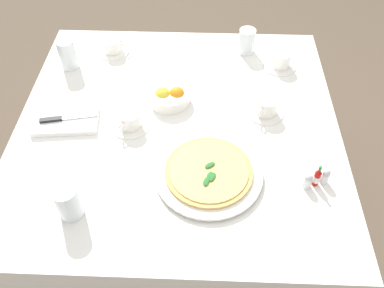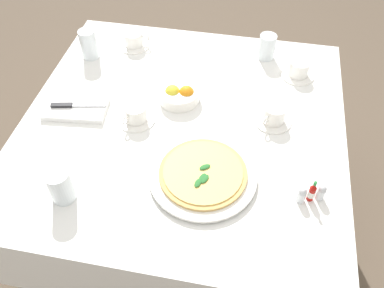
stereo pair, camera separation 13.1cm
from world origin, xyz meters
name	(u,v)px [view 1 (the left image)]	position (x,y,z in m)	size (l,w,h in m)	color
ground_plane	(181,228)	(0.00, 0.00, 0.00)	(8.00, 8.00, 0.00)	brown
dining_table	(178,147)	(0.00, 0.00, 0.59)	(1.12, 1.12, 0.72)	white
pizza_plate	(209,174)	(0.11, -0.23, 0.73)	(0.34, 0.34, 0.02)	white
pizza	(209,171)	(0.11, -0.23, 0.75)	(0.27, 0.27, 0.02)	#DBAD60
coffee_cup_near_left	(281,60)	(0.39, 0.33, 0.75)	(0.13, 0.13, 0.07)	white
coffee_cup_near_right	(130,120)	(-0.16, -0.02, 0.75)	(0.13, 0.13, 0.06)	white
coffee_cup_center_back	(113,46)	(-0.29, 0.41, 0.75)	(0.13, 0.13, 0.06)	white
coffee_cup_right_edge	(266,107)	(0.31, 0.06, 0.75)	(0.13, 0.13, 0.07)	white
water_glass_left_edge	(68,55)	(-0.45, 0.30, 0.78)	(0.07, 0.07, 0.12)	white
water_glass_back_corner	(69,203)	(-0.28, -0.37, 0.77)	(0.07, 0.07, 0.11)	white
water_glass_far_right	(247,42)	(0.26, 0.43, 0.77)	(0.07, 0.07, 0.10)	white
napkin_folded	(66,121)	(-0.39, -0.01, 0.73)	(0.23, 0.15, 0.02)	white
dinner_knife	(66,118)	(-0.38, -0.01, 0.75)	(0.19, 0.06, 0.01)	silver
citrus_bowl	(170,96)	(-0.03, 0.11, 0.75)	(0.15, 0.15, 0.06)	white
hot_sauce_bottle	(317,177)	(0.44, -0.24, 0.76)	(0.02, 0.02, 0.08)	#B7140F
salt_shaker	(325,177)	(0.46, -0.23, 0.75)	(0.03, 0.03, 0.06)	white
pepper_shaker	(307,181)	(0.41, -0.25, 0.75)	(0.03, 0.03, 0.06)	white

